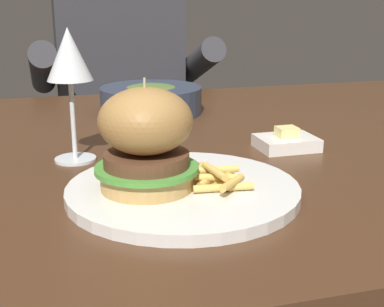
{
  "coord_description": "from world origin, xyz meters",
  "views": [
    {
      "loc": [
        -0.21,
        -0.83,
        0.98
      ],
      "look_at": [
        -0.03,
        -0.21,
        0.78
      ],
      "focal_mm": 50.0,
      "sensor_mm": 36.0,
      "label": 1
    }
  ],
  "objects_px": {
    "butter_dish": "(286,142)",
    "diner_person": "(122,134)",
    "main_plate": "(183,190)",
    "burger_sandwich": "(146,139)",
    "wine_glass": "(69,60)",
    "soup_bowl": "(151,99)"
  },
  "relations": [
    {
      "from": "main_plate",
      "to": "diner_person",
      "type": "xyz_separation_m",
      "value": [
        0.07,
        1.01,
        -0.18
      ]
    },
    {
      "from": "wine_glass",
      "to": "soup_bowl",
      "type": "xyz_separation_m",
      "value": [
        0.18,
        0.3,
        -0.12
      ]
    },
    {
      "from": "wine_glass",
      "to": "soup_bowl",
      "type": "distance_m",
      "value": 0.36
    },
    {
      "from": "soup_bowl",
      "to": "burger_sandwich",
      "type": "bearing_deg",
      "value": -102.34
    },
    {
      "from": "burger_sandwich",
      "to": "soup_bowl",
      "type": "distance_m",
      "value": 0.49
    },
    {
      "from": "main_plate",
      "to": "burger_sandwich",
      "type": "height_order",
      "value": "burger_sandwich"
    },
    {
      "from": "main_plate",
      "to": "butter_dish",
      "type": "height_order",
      "value": "butter_dish"
    },
    {
      "from": "wine_glass",
      "to": "butter_dish",
      "type": "bearing_deg",
      "value": -5.18
    },
    {
      "from": "burger_sandwich",
      "to": "wine_glass",
      "type": "distance_m",
      "value": 0.21
    },
    {
      "from": "main_plate",
      "to": "soup_bowl",
      "type": "xyz_separation_m",
      "value": [
        0.06,
        0.48,
        0.02
      ]
    },
    {
      "from": "wine_glass",
      "to": "main_plate",
      "type": "bearing_deg",
      "value": -57.94
    },
    {
      "from": "main_plate",
      "to": "butter_dish",
      "type": "relative_size",
      "value": 3.11
    },
    {
      "from": "butter_dish",
      "to": "diner_person",
      "type": "distance_m",
      "value": 0.88
    },
    {
      "from": "butter_dish",
      "to": "diner_person",
      "type": "xyz_separation_m",
      "value": [
        -0.14,
        0.85,
        -0.19
      ]
    },
    {
      "from": "burger_sandwich",
      "to": "soup_bowl",
      "type": "height_order",
      "value": "burger_sandwich"
    },
    {
      "from": "butter_dish",
      "to": "main_plate",
      "type": "bearing_deg",
      "value": -143.79
    },
    {
      "from": "main_plate",
      "to": "wine_glass",
      "type": "xyz_separation_m",
      "value": [
        -0.12,
        0.19,
        0.14
      ]
    },
    {
      "from": "wine_glass",
      "to": "burger_sandwich",
      "type": "bearing_deg",
      "value": -68.59
    },
    {
      "from": "wine_glass",
      "to": "diner_person",
      "type": "relative_size",
      "value": 0.16
    },
    {
      "from": "main_plate",
      "to": "burger_sandwich",
      "type": "distance_m",
      "value": 0.08
    },
    {
      "from": "main_plate",
      "to": "wine_glass",
      "type": "bearing_deg",
      "value": 122.06
    },
    {
      "from": "wine_glass",
      "to": "butter_dish",
      "type": "relative_size",
      "value": 2.12
    }
  ]
}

